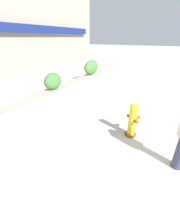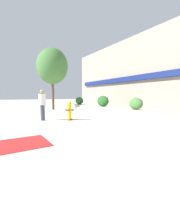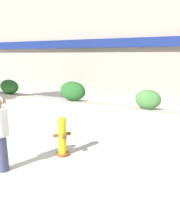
# 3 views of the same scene
# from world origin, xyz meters

# --- Properties ---
(planter_wall_low) EXTENTS (18.00, 0.70, 0.50)m
(planter_wall_low) POSITION_xyz_m (0.00, 6.00, 0.25)
(planter_wall_low) COLOR #ADA393
(planter_wall_low) RESTS_ON ground
(hedge_bush_2) EXTENTS (1.03, 0.56, 0.79)m
(hedge_bush_2) POSITION_xyz_m (1.80, 6.00, 0.90)
(hedge_bush_2) COLOR #427538
(hedge_bush_2) RESTS_ON planter_wall_low
(hedge_bush_3) EXTENTS (1.52, 0.60, 0.94)m
(hedge_bush_3) POSITION_xyz_m (5.57, 6.00, 0.97)
(hedge_bush_3) COLOR #427538
(hedge_bush_3) RESTS_ON planter_wall_low
(fire_hydrant) EXTENTS (0.49, 0.49, 1.08)m
(fire_hydrant) POSITION_xyz_m (0.58, 1.81, 0.55)
(fire_hydrant) COLOR brown
(fire_hydrant) RESTS_ON ground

